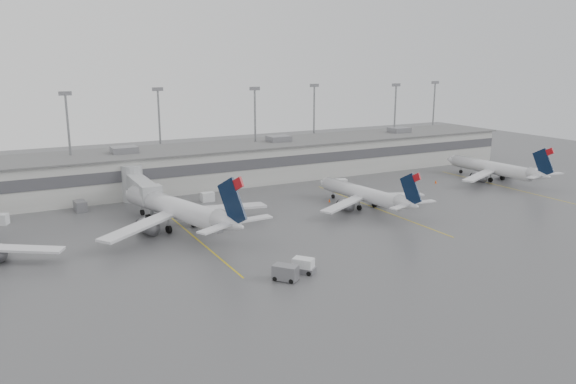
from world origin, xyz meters
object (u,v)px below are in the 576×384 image
jet_mid_right (365,194)px  baggage_tug (303,267)px  jet_far_right (496,168)px  jet_mid_left (179,209)px

jet_mid_right → baggage_tug: 34.12m
jet_far_right → jet_mid_right: bearing=-174.1°
jet_mid_left → jet_mid_right: 34.11m
jet_far_right → baggage_tug: 71.50m
jet_far_right → baggage_tug: (-65.54, -28.51, -2.13)m
jet_mid_left → baggage_tug: (8.29, -25.64, -2.67)m
jet_mid_left → jet_mid_right: bearing=-21.3°
jet_mid_left → jet_mid_right: jet_mid_left is taller
jet_mid_right → baggage_tug: size_ratio=7.74×
jet_mid_left → jet_mid_right: (33.95, -3.24, -0.72)m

